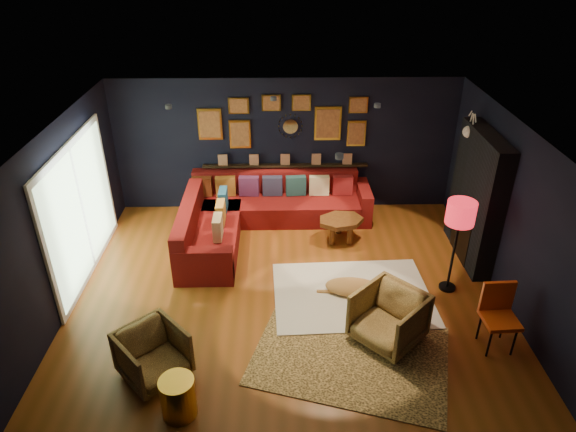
{
  "coord_description": "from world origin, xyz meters",
  "views": [
    {
      "loc": [
        -0.13,
        -6.47,
        4.93
      ],
      "look_at": [
        0.01,
        0.3,
        1.13
      ],
      "focal_mm": 32.0,
      "sensor_mm": 36.0,
      "label": 1
    }
  ],
  "objects_px": {
    "gold_stool": "(178,397)",
    "dog": "(354,285)",
    "armchair_left": "(153,353)",
    "floor_lamp": "(460,217)",
    "sectional": "(253,214)",
    "armchair_right": "(389,315)",
    "pouf": "(214,230)",
    "orange_chair": "(499,311)",
    "coffee_table": "(341,223)"
  },
  "relations": [
    {
      "from": "pouf",
      "to": "floor_lamp",
      "type": "distance_m",
      "value": 4.23
    },
    {
      "from": "coffee_table",
      "to": "armchair_right",
      "type": "xyz_separation_m",
      "value": [
        0.36,
        -2.57,
        0.06
      ]
    },
    {
      "from": "armchair_left",
      "to": "dog",
      "type": "relative_size",
      "value": 0.64
    },
    {
      "from": "armchair_left",
      "to": "floor_lamp",
      "type": "relative_size",
      "value": 0.49
    },
    {
      "from": "armchair_right",
      "to": "floor_lamp",
      "type": "distance_m",
      "value": 1.84
    },
    {
      "from": "sectional",
      "to": "orange_chair",
      "type": "distance_m",
      "value": 4.56
    },
    {
      "from": "coffee_table",
      "to": "armchair_left",
      "type": "distance_m",
      "value": 4.13
    },
    {
      "from": "gold_stool",
      "to": "armchair_left",
      "type": "bearing_deg",
      "value": 124.14
    },
    {
      "from": "floor_lamp",
      "to": "pouf",
      "type": "bearing_deg",
      "value": 158.44
    },
    {
      "from": "armchair_right",
      "to": "floor_lamp",
      "type": "height_order",
      "value": "floor_lamp"
    },
    {
      "from": "armchair_left",
      "to": "orange_chair",
      "type": "bearing_deg",
      "value": -36.12
    },
    {
      "from": "pouf",
      "to": "floor_lamp",
      "type": "xyz_separation_m",
      "value": [
        3.8,
        -1.5,
        1.08
      ]
    },
    {
      "from": "floor_lamp",
      "to": "dog",
      "type": "height_order",
      "value": "floor_lamp"
    },
    {
      "from": "sectional",
      "to": "floor_lamp",
      "type": "distance_m",
      "value": 3.75
    },
    {
      "from": "gold_stool",
      "to": "dog",
      "type": "bearing_deg",
      "value": 43.03
    },
    {
      "from": "armchair_right",
      "to": "coffee_table",
      "type": "bearing_deg",
      "value": 143.81
    },
    {
      "from": "orange_chair",
      "to": "floor_lamp",
      "type": "bearing_deg",
      "value": 98.57
    },
    {
      "from": "pouf",
      "to": "orange_chair",
      "type": "relative_size",
      "value": 0.55
    },
    {
      "from": "armchair_left",
      "to": "floor_lamp",
      "type": "distance_m",
      "value": 4.63
    },
    {
      "from": "sectional",
      "to": "armchair_right",
      "type": "xyz_separation_m",
      "value": [
        1.94,
        -2.99,
        0.1
      ]
    },
    {
      "from": "pouf",
      "to": "orange_chair",
      "type": "height_order",
      "value": "orange_chair"
    },
    {
      "from": "armchair_right",
      "to": "orange_chair",
      "type": "xyz_separation_m",
      "value": [
        1.42,
        -0.09,
        0.13
      ]
    },
    {
      "from": "dog",
      "to": "orange_chair",
      "type": "bearing_deg",
      "value": -22.04
    },
    {
      "from": "sectional",
      "to": "armchair_right",
      "type": "height_order",
      "value": "sectional"
    },
    {
      "from": "armchair_right",
      "to": "dog",
      "type": "xyz_separation_m",
      "value": [
        -0.33,
        0.98,
        -0.22
      ]
    },
    {
      "from": "armchair_left",
      "to": "gold_stool",
      "type": "xyz_separation_m",
      "value": [
        0.4,
        -0.59,
        -0.12
      ]
    },
    {
      "from": "floor_lamp",
      "to": "dog",
      "type": "xyz_separation_m",
      "value": [
        -1.5,
        -0.15,
        -1.08
      ]
    },
    {
      "from": "armchair_right",
      "to": "sectional",
      "type": "bearing_deg",
      "value": 168.85
    },
    {
      "from": "pouf",
      "to": "armchair_right",
      "type": "relative_size",
      "value": 0.61
    },
    {
      "from": "armchair_left",
      "to": "dog",
      "type": "xyz_separation_m",
      "value": [
        2.7,
        1.56,
        -0.18
      ]
    },
    {
      "from": "orange_chair",
      "to": "floor_lamp",
      "type": "height_order",
      "value": "floor_lamp"
    },
    {
      "from": "armchair_left",
      "to": "dog",
      "type": "height_order",
      "value": "armchair_left"
    },
    {
      "from": "coffee_table",
      "to": "gold_stool",
      "type": "bearing_deg",
      "value": -121.23
    },
    {
      "from": "pouf",
      "to": "dog",
      "type": "relative_size",
      "value": 0.44
    },
    {
      "from": "sectional",
      "to": "orange_chair",
      "type": "height_order",
      "value": "orange_chair"
    },
    {
      "from": "coffee_table",
      "to": "orange_chair",
      "type": "distance_m",
      "value": 3.21
    },
    {
      "from": "floor_lamp",
      "to": "armchair_left",
      "type": "bearing_deg",
      "value": -157.83
    },
    {
      "from": "sectional",
      "to": "gold_stool",
      "type": "bearing_deg",
      "value": -99.4
    },
    {
      "from": "coffee_table",
      "to": "pouf",
      "type": "relative_size",
      "value": 1.85
    },
    {
      "from": "sectional",
      "to": "armchair_left",
      "type": "relative_size",
      "value": 4.52
    },
    {
      "from": "armchair_left",
      "to": "floor_lamp",
      "type": "xyz_separation_m",
      "value": [
        4.2,
        1.71,
        0.9
      ]
    },
    {
      "from": "sectional",
      "to": "gold_stool",
      "type": "distance_m",
      "value": 4.22
    },
    {
      "from": "coffee_table",
      "to": "pouf",
      "type": "bearing_deg",
      "value": 178.52
    },
    {
      "from": "gold_stool",
      "to": "armchair_right",
      "type": "bearing_deg",
      "value": 24.01
    },
    {
      "from": "gold_stool",
      "to": "coffee_table",
      "type": "bearing_deg",
      "value": 58.77
    },
    {
      "from": "coffee_table",
      "to": "floor_lamp",
      "type": "height_order",
      "value": "floor_lamp"
    },
    {
      "from": "pouf",
      "to": "sectional",
      "type": "bearing_deg",
      "value": 27.49
    },
    {
      "from": "sectional",
      "to": "floor_lamp",
      "type": "xyz_separation_m",
      "value": [
        3.11,
        -1.86,
        0.96
      ]
    },
    {
      "from": "armchair_right",
      "to": "gold_stool",
      "type": "height_order",
      "value": "armchair_right"
    },
    {
      "from": "orange_chair",
      "to": "armchair_right",
      "type": "bearing_deg",
      "value": 173.58
    }
  ]
}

